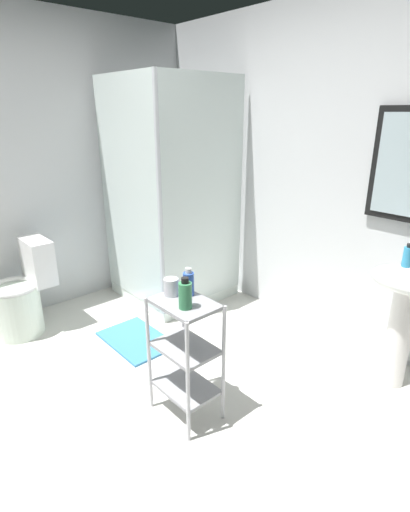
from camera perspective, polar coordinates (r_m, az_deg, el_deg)
The scene contains 11 objects.
ground_plane at distance 2.55m, azimuth -10.63°, elevation -22.95°, with size 4.20×4.20×0.02m, color silver.
wall_back at distance 3.22m, azimuth 17.57°, elevation 10.95°, with size 4.20×0.14×2.50m.
shower_stall at distance 3.73m, azimuth -4.89°, elevation 0.44°, with size 0.92×0.92×2.00m.
pedestal_sink at distance 2.79m, azimuth 26.79°, elevation -6.25°, with size 0.46×0.37×0.81m.
toilet at distance 3.52m, azimuth -24.73°, elevation -5.26°, with size 0.37×0.49×0.76m.
storage_cart at distance 2.32m, azimuth -2.84°, elevation -13.30°, with size 0.38×0.28×0.74m.
hand_soap_bottle at distance 2.73m, azimuth 27.07°, elevation -0.05°, with size 0.05×0.05×0.15m.
body_wash_bottle_green at distance 2.07m, azimuth -2.86°, elevation -5.57°, with size 0.07×0.07×0.17m.
shampoo_bottle_blue at distance 2.22m, azimuth -2.38°, elevation -3.92°, with size 0.06×0.06×0.16m.
rinse_cup at distance 2.23m, azimuth -4.88°, elevation -4.46°, with size 0.08×0.08×0.10m, color silver.
bath_mat at distance 3.26m, azimuth -9.83°, elevation -11.73°, with size 0.60×0.40×0.02m, color teal.
Camera 1 is at (1.65, -0.89, 1.71)m, focal length 27.86 mm.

